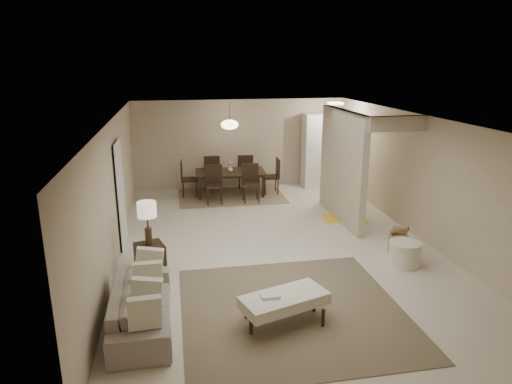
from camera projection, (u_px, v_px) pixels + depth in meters
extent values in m
plane|color=beige|center=(276.00, 245.00, 9.08)|extent=(9.00, 9.00, 0.00)
plane|color=white|center=(277.00, 119.00, 8.39)|extent=(9.00, 9.00, 0.00)
plane|color=tan|center=(241.00, 144.00, 12.99)|extent=(6.00, 0.00, 6.00)
plane|color=tan|center=(114.00, 192.00, 8.21)|extent=(0.00, 9.00, 9.00)
plane|color=tan|center=(420.00, 177.00, 9.26)|extent=(0.00, 9.00, 9.00)
cube|color=tan|center=(342.00, 166.00, 10.23)|extent=(0.15, 2.50, 2.50)
cube|color=black|center=(120.00, 195.00, 8.84)|extent=(0.04, 0.90, 2.04)
cube|color=white|center=(324.00, 150.00, 13.12)|extent=(1.20, 0.55, 2.10)
cylinder|color=white|center=(336.00, 104.00, 11.83)|extent=(0.44, 0.44, 0.05)
cube|color=brown|center=(292.00, 310.00, 6.69)|extent=(3.20, 3.20, 0.01)
imported|color=gray|center=(142.00, 306.00, 6.24)|extent=(1.99, 0.80, 0.58)
cube|color=beige|center=(284.00, 300.00, 6.28)|extent=(1.31, 0.90, 0.16)
cylinder|color=black|center=(251.00, 326.00, 6.06)|extent=(0.05, 0.05, 0.27)
cylinder|color=black|center=(323.00, 318.00, 6.23)|extent=(0.05, 0.05, 0.27)
cylinder|color=black|center=(246.00, 310.00, 6.44)|extent=(0.05, 0.05, 0.27)
cylinder|color=black|center=(314.00, 303.00, 6.61)|extent=(0.05, 0.05, 0.27)
cube|color=black|center=(150.00, 258.00, 7.86)|extent=(0.57, 0.57, 0.50)
cylinder|color=#43301D|center=(149.00, 236.00, 7.75)|extent=(0.12, 0.12, 0.30)
cylinder|color=#43301D|center=(148.00, 221.00, 7.67)|extent=(0.03, 0.03, 0.26)
cylinder|color=#F6E0C4|center=(147.00, 209.00, 7.62)|extent=(0.32, 0.32, 0.26)
cylinder|color=beige|center=(404.00, 254.00, 8.11)|extent=(0.56, 0.56, 0.44)
cylinder|color=olive|center=(398.00, 244.00, 8.71)|extent=(0.42, 0.42, 0.32)
cube|color=#8A7356|center=(231.00, 195.00, 12.46)|extent=(2.80, 2.10, 0.01)
imported|color=black|center=(231.00, 183.00, 12.37)|extent=(1.91, 1.13, 0.65)
imported|color=white|center=(230.00, 169.00, 12.26)|extent=(0.16, 0.16, 0.14)
cube|color=yellow|center=(345.00, 218.00, 10.58)|extent=(1.07, 0.76, 0.01)
cylinder|color=#43301D|center=(229.00, 112.00, 11.84)|extent=(0.02, 0.02, 0.50)
ellipsoid|color=#FFEAC6|center=(230.00, 125.00, 11.93)|extent=(0.46, 0.46, 0.25)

